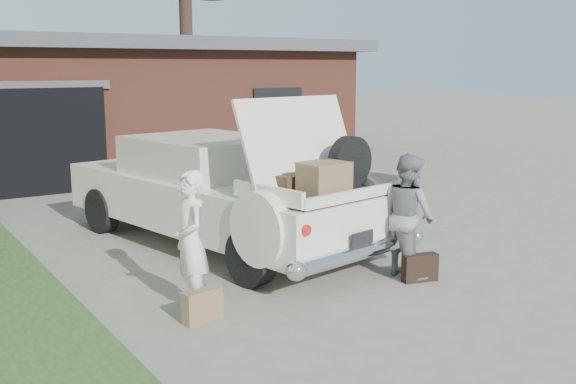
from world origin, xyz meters
TOP-DOWN VIEW (x-y plane):
  - ground at (0.00, 0.00)m, footprint 90.00×90.00m
  - house at (0.98, 11.47)m, footprint 12.80×7.80m
  - sedan at (0.05, 2.48)m, footprint 3.11×5.88m
  - woman_left at (-1.52, 0.19)m, footprint 0.46×0.62m
  - woman_right at (1.32, -0.16)m, footprint 0.68×0.82m
  - suitcase_left at (-1.57, -0.17)m, footprint 0.46×0.22m
  - suitcase_right at (1.28, -0.44)m, footprint 0.47×0.25m

SIDE VIEW (x-z plane):
  - ground at x=0.00m, z-range 0.00..0.00m
  - suitcase_left at x=-1.57m, z-range 0.00..0.34m
  - suitcase_right at x=1.28m, z-range 0.00..0.35m
  - woman_left at x=-1.52m, z-range 0.00..1.55m
  - woman_right at x=1.32m, z-range 0.00..1.57m
  - sedan at x=0.05m, z-range -0.30..1.95m
  - house at x=0.98m, z-range 0.02..3.32m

